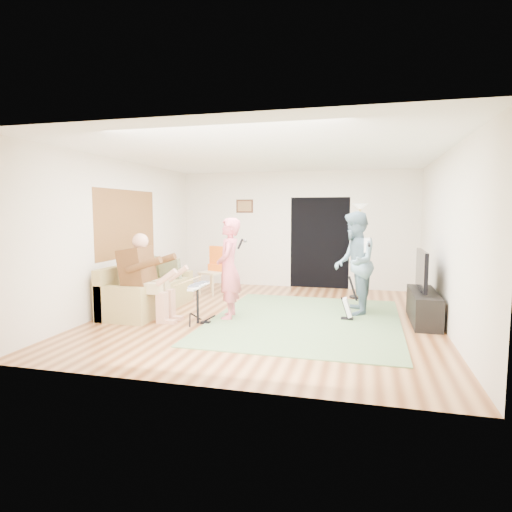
{
  "coord_description": "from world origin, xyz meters",
  "views": [
    {
      "loc": [
        1.54,
        -6.93,
        1.78
      ],
      "look_at": [
        -0.29,
        0.3,
        1.0
      ],
      "focal_mm": 30.0,
      "sensor_mm": 36.0,
      "label": 1
    }
  ],
  "objects_px": {
    "guitar_spare": "(348,307)",
    "guitarist": "(354,263)",
    "drum_kit": "(198,306)",
    "television": "(422,270)",
    "torchiere_lamp": "(359,234)",
    "dining_chair": "(213,277)",
    "sofa": "(144,294)",
    "tv_cabinet": "(424,307)",
    "singer": "(229,269)"
  },
  "relations": [
    {
      "from": "guitarist",
      "to": "dining_chair",
      "type": "distance_m",
      "value": 3.24
    },
    {
      "from": "singer",
      "to": "guitarist",
      "type": "relative_size",
      "value": 0.94
    },
    {
      "from": "singer",
      "to": "television",
      "type": "distance_m",
      "value": 3.11
    },
    {
      "from": "guitarist",
      "to": "guitar_spare",
      "type": "relative_size",
      "value": 2.45
    },
    {
      "from": "torchiere_lamp",
      "to": "television",
      "type": "bearing_deg",
      "value": -60.38
    },
    {
      "from": "singer",
      "to": "dining_chair",
      "type": "bearing_deg",
      "value": -163.59
    },
    {
      "from": "torchiere_lamp",
      "to": "dining_chair",
      "type": "bearing_deg",
      "value": -173.58
    },
    {
      "from": "sofa",
      "to": "tv_cabinet",
      "type": "height_order",
      "value": "sofa"
    },
    {
      "from": "guitarist",
      "to": "tv_cabinet",
      "type": "distance_m",
      "value": 1.31
    },
    {
      "from": "singer",
      "to": "torchiere_lamp",
      "type": "height_order",
      "value": "torchiere_lamp"
    },
    {
      "from": "guitar_spare",
      "to": "torchiere_lamp",
      "type": "xyz_separation_m",
      "value": [
        0.14,
        1.9,
        1.12
      ]
    },
    {
      "from": "tv_cabinet",
      "to": "torchiere_lamp",
      "type": "bearing_deg",
      "value": 120.84
    },
    {
      "from": "singer",
      "to": "guitarist",
      "type": "xyz_separation_m",
      "value": [
        2.01,
        0.82,
        0.05
      ]
    },
    {
      "from": "guitar_spare",
      "to": "guitarist",
      "type": "bearing_deg",
      "value": 79.9
    },
    {
      "from": "television",
      "to": "dining_chair",
      "type": "bearing_deg",
      "value": 160.78
    },
    {
      "from": "dining_chair",
      "to": "guitarist",
      "type": "bearing_deg",
      "value": 0.78
    },
    {
      "from": "sofa",
      "to": "television",
      "type": "bearing_deg",
      "value": 3.67
    },
    {
      "from": "sofa",
      "to": "singer",
      "type": "xyz_separation_m",
      "value": [
        1.68,
        -0.21,
        0.56
      ]
    },
    {
      "from": "sofa",
      "to": "guitar_spare",
      "type": "bearing_deg",
      "value": 2.54
    },
    {
      "from": "guitar_spare",
      "to": "torchiere_lamp",
      "type": "bearing_deg",
      "value": 85.86
    },
    {
      "from": "guitarist",
      "to": "sofa",
      "type": "bearing_deg",
      "value": -84.72
    },
    {
      "from": "guitar_spare",
      "to": "dining_chair",
      "type": "xyz_separation_m",
      "value": [
        -2.92,
        1.56,
        0.16
      ]
    },
    {
      "from": "singer",
      "to": "television",
      "type": "xyz_separation_m",
      "value": [
        3.07,
        0.52,
        0.01
      ]
    },
    {
      "from": "sofa",
      "to": "guitar_spare",
      "type": "xyz_separation_m",
      "value": [
        3.61,
        0.16,
        -0.07
      ]
    },
    {
      "from": "guitarist",
      "to": "guitar_spare",
      "type": "distance_m",
      "value": 0.82
    },
    {
      "from": "torchiere_lamp",
      "to": "television",
      "type": "distance_m",
      "value": 2.08
    },
    {
      "from": "drum_kit",
      "to": "television",
      "type": "relative_size",
      "value": 0.63
    },
    {
      "from": "torchiere_lamp",
      "to": "television",
      "type": "relative_size",
      "value": 1.86
    },
    {
      "from": "tv_cabinet",
      "to": "drum_kit",
      "type": "bearing_deg",
      "value": -164.74
    },
    {
      "from": "drum_kit",
      "to": "television",
      "type": "xyz_separation_m",
      "value": [
        3.45,
        0.95,
        0.57
      ]
    },
    {
      "from": "torchiere_lamp",
      "to": "singer",
      "type": "bearing_deg",
      "value": -132.23
    },
    {
      "from": "guitarist",
      "to": "dining_chair",
      "type": "relative_size",
      "value": 1.74
    },
    {
      "from": "guitarist",
      "to": "tv_cabinet",
      "type": "xyz_separation_m",
      "value": [
        1.11,
        -0.3,
        -0.64
      ]
    },
    {
      "from": "singer",
      "to": "torchiere_lamp",
      "type": "bearing_deg",
      "value": 127.09
    },
    {
      "from": "guitar_spare",
      "to": "dining_chair",
      "type": "height_order",
      "value": "dining_chair"
    },
    {
      "from": "sofa",
      "to": "guitar_spare",
      "type": "height_order",
      "value": "sofa"
    },
    {
      "from": "guitar_spare",
      "to": "tv_cabinet",
      "type": "height_order",
      "value": "guitar_spare"
    },
    {
      "from": "drum_kit",
      "to": "television",
      "type": "height_order",
      "value": "television"
    },
    {
      "from": "drum_kit",
      "to": "singer",
      "type": "relative_size",
      "value": 0.39
    },
    {
      "from": "singer",
      "to": "guitarist",
      "type": "bearing_deg",
      "value": 101.62
    },
    {
      "from": "dining_chair",
      "to": "tv_cabinet",
      "type": "height_order",
      "value": "dining_chair"
    },
    {
      "from": "guitarist",
      "to": "guitar_spare",
      "type": "bearing_deg",
      "value": -14.2
    },
    {
      "from": "drum_kit",
      "to": "guitarist",
      "type": "relative_size",
      "value": 0.36
    },
    {
      "from": "torchiere_lamp",
      "to": "tv_cabinet",
      "type": "height_order",
      "value": "torchiere_lamp"
    },
    {
      "from": "singer",
      "to": "guitar_spare",
      "type": "relative_size",
      "value": 2.3
    },
    {
      "from": "guitarist",
      "to": "torchiere_lamp",
      "type": "height_order",
      "value": "torchiere_lamp"
    },
    {
      "from": "tv_cabinet",
      "to": "guitarist",
      "type": "bearing_deg",
      "value": 164.62
    },
    {
      "from": "torchiere_lamp",
      "to": "guitarist",
      "type": "bearing_deg",
      "value": -92.28
    },
    {
      "from": "guitarist",
      "to": "torchiere_lamp",
      "type": "xyz_separation_m",
      "value": [
        0.06,
        1.45,
        0.43
      ]
    },
    {
      "from": "guitarist",
      "to": "television",
      "type": "distance_m",
      "value": 1.1
    }
  ]
}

